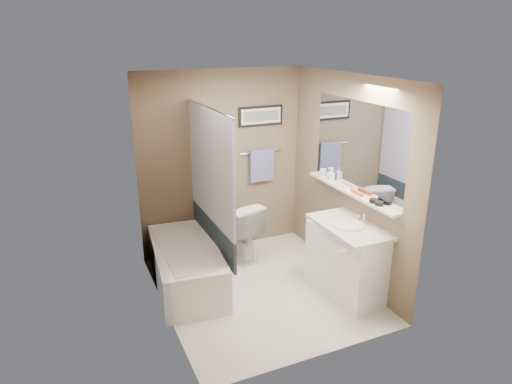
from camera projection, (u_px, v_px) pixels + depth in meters
name	position (u px, v px, depth m)	size (l,w,h in m)	color
ground	(261.00, 290.00, 5.26)	(2.50, 2.50, 0.00)	silver
ceiling	(262.00, 79.00, 4.48)	(2.20, 2.50, 0.04)	silver
wall_back	(222.00, 163.00, 5.93)	(2.20, 0.04, 2.40)	brown
wall_front	(323.00, 236.00, 3.81)	(2.20, 0.04, 2.40)	brown
wall_left	(161.00, 207.00, 4.45)	(0.04, 2.50, 2.40)	brown
wall_right	(346.00, 179.00, 5.28)	(0.04, 2.50, 2.40)	brown
tile_surround	(151.00, 209.00, 4.94)	(0.02, 1.55, 2.00)	#C5B395
curtain_rod	(208.00, 108.00, 4.86)	(0.02, 0.02, 1.55)	silver
curtain_upper	(210.00, 166.00, 5.08)	(0.03, 1.45, 1.28)	white
curtain_lower	(213.00, 233.00, 5.35)	(0.03, 1.45, 0.36)	#233341
mirror	(357.00, 147.00, 5.02)	(0.02, 1.60, 1.00)	silver
shelf	(350.00, 192.00, 5.17)	(0.12, 1.60, 0.03)	silver
towel_bar	(261.00, 152.00, 6.09)	(0.02, 0.02, 0.60)	silver
towel	(262.00, 165.00, 6.14)	(0.34, 0.05, 0.44)	#8D9BCD
art_frame	(261.00, 116.00, 5.95)	(0.62, 0.03, 0.26)	black
art_mat	(261.00, 116.00, 5.94)	(0.56, 0.00, 0.20)	white
art_image	(261.00, 116.00, 5.93)	(0.50, 0.00, 0.13)	#595959
door	(375.00, 246.00, 4.07)	(0.80, 0.02, 2.00)	silver
door_handle	(341.00, 251.00, 3.99)	(0.02, 0.02, 0.10)	silver
bathtub	(186.00, 266.00, 5.28)	(0.70, 1.50, 0.50)	white
tub_rim	(185.00, 247.00, 5.20)	(0.56, 1.36, 0.02)	silver
toilet	(235.00, 229.00, 5.92)	(0.44, 0.77, 0.79)	white
vanity	(347.00, 261.00, 5.08)	(0.50, 0.90, 0.80)	white
countertop	(349.00, 227.00, 4.93)	(0.54, 0.96, 0.04)	beige
sink_basin	(349.00, 225.00, 4.92)	(0.34, 0.34, 0.01)	silver
faucet_spout	(364.00, 218.00, 4.98)	(0.02, 0.02, 0.10)	silver
faucet_knob	(358.00, 217.00, 5.08)	(0.05, 0.05, 0.05)	silver
candle_bowl_near	(379.00, 204.00, 4.72)	(0.09, 0.09, 0.04)	black
candle_bowl_far	(374.00, 201.00, 4.80)	(0.09, 0.09, 0.04)	black
hair_brush_front	(357.00, 192.00, 5.05)	(0.04, 0.04, 0.22)	#D14C1D
pink_comb	(341.00, 185.00, 5.32)	(0.03, 0.16, 0.01)	pink
glass_jar	(323.00, 173.00, 5.65)	(0.08, 0.08, 0.10)	silver
soap_bottle	(331.00, 175.00, 5.49)	(0.07, 0.07, 0.15)	#999999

